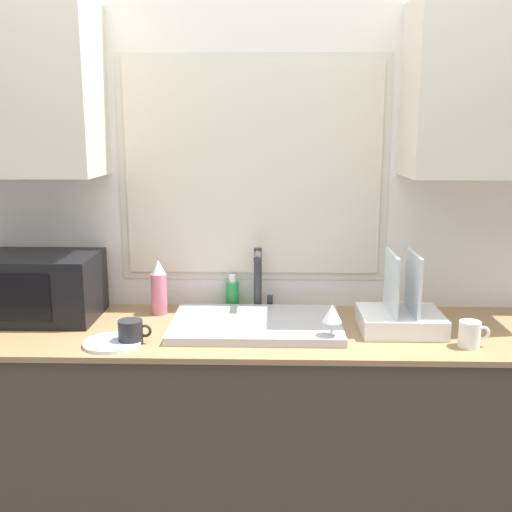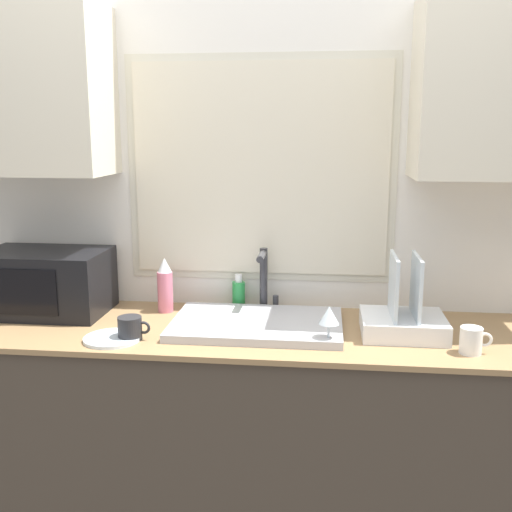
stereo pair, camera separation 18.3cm
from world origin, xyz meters
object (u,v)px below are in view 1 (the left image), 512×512
(microwave, at_px, (34,287))
(mug_near_sink, at_px, (131,332))
(spray_bottle, at_px, (159,288))
(soap_bottle, at_px, (232,294))
(faucet, at_px, (259,275))
(dish_rack, at_px, (401,314))
(wine_glass, at_px, (332,315))

(microwave, bearing_deg, mug_near_sink, -32.09)
(spray_bottle, bearing_deg, microwave, -172.09)
(microwave, distance_m, spray_bottle, 0.48)
(soap_bottle, bearing_deg, faucet, -15.81)
(soap_bottle, xyz_separation_m, mug_near_sink, (-0.32, -0.42, -0.02))
(faucet, xyz_separation_m, dish_rack, (0.52, -0.23, -0.09))
(faucet, bearing_deg, mug_near_sink, -137.49)
(faucet, height_order, soap_bottle, faucet)
(dish_rack, distance_m, spray_bottle, 0.94)
(faucet, bearing_deg, wine_glass, -55.66)
(spray_bottle, xyz_separation_m, soap_bottle, (0.29, 0.08, -0.05))
(faucet, height_order, mug_near_sink, faucet)
(microwave, xyz_separation_m, dish_rack, (1.39, -0.11, -0.06))
(dish_rack, bearing_deg, microwave, 175.40)
(mug_near_sink, distance_m, wine_glass, 0.69)
(spray_bottle, relative_size, wine_glass, 1.58)
(microwave, xyz_separation_m, soap_bottle, (0.76, 0.15, -0.07))
(mug_near_sink, relative_size, wine_glass, 0.82)
(dish_rack, distance_m, soap_bottle, 0.68)
(dish_rack, distance_m, mug_near_sink, 0.97)
(spray_bottle, relative_size, soap_bottle, 1.56)
(faucet, height_order, spray_bottle, faucet)
(dish_rack, bearing_deg, spray_bottle, 169.05)
(microwave, height_order, dish_rack, dish_rack)
(faucet, relative_size, microwave, 0.52)
(dish_rack, bearing_deg, mug_near_sink, -170.30)
(faucet, xyz_separation_m, spray_bottle, (-0.40, -0.05, -0.04))
(faucet, bearing_deg, microwave, -172.20)
(dish_rack, relative_size, spray_bottle, 1.33)
(dish_rack, relative_size, wine_glass, 2.10)
(microwave, xyz_separation_m, spray_bottle, (0.47, 0.07, -0.02))
(mug_near_sink, xyz_separation_m, wine_glass, (0.69, 0.02, 0.06))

